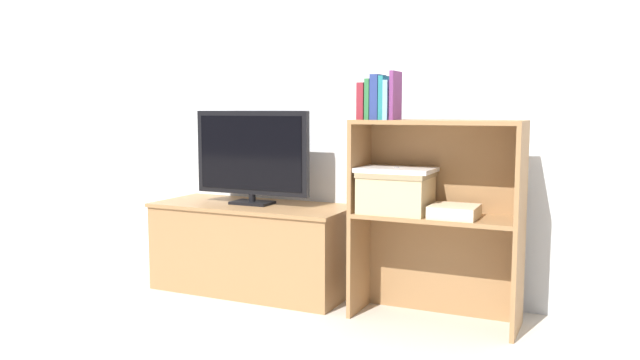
% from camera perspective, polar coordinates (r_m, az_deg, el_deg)
% --- Properties ---
extents(ground_plane, '(16.00, 16.00, 0.00)m').
position_cam_1_polar(ground_plane, '(3.12, -1.15, -12.03)').
color(ground_plane, '#BCB2A3').
extents(wall_back, '(10.00, 0.05, 2.40)m').
position_cam_1_polar(wall_back, '(3.40, 2.40, 9.99)').
color(wall_back, silver).
rests_on(wall_back, ground_plane).
extents(tv_stand, '(1.09, 0.46, 0.48)m').
position_cam_1_polar(tv_stand, '(3.45, -6.16, -6.13)').
color(tv_stand, olive).
rests_on(tv_stand, ground_plane).
extents(tv, '(0.68, 0.14, 0.50)m').
position_cam_1_polar(tv, '(3.38, -6.27, 2.30)').
color(tv, black).
rests_on(tv, tv_stand).
extents(bookshelf_lower_tier, '(0.77, 0.29, 0.51)m').
position_cam_1_polar(bookshelf_lower_tier, '(3.03, 10.72, -6.62)').
color(bookshelf_lower_tier, olive).
rests_on(bookshelf_lower_tier, ground_plane).
extents(bookshelf_upper_tier, '(0.77, 0.29, 0.44)m').
position_cam_1_polar(bookshelf_upper_tier, '(2.95, 10.91, 2.27)').
color(bookshelf_upper_tier, olive).
rests_on(bookshelf_upper_tier, bookshelf_lower_tier).
extents(book_maroon, '(0.03, 0.13, 0.17)m').
position_cam_1_polar(book_maroon, '(2.95, 4.10, 7.19)').
color(book_maroon, maroon).
rests_on(book_maroon, bookshelf_upper_tier).
extents(book_forest, '(0.02, 0.12, 0.19)m').
position_cam_1_polar(book_forest, '(2.94, 4.67, 7.36)').
color(book_forest, '#286638').
rests_on(book_forest, bookshelf_upper_tier).
extents(book_navy, '(0.04, 0.12, 0.21)m').
position_cam_1_polar(book_navy, '(2.93, 5.31, 7.54)').
color(book_navy, navy).
rests_on(book_navy, bookshelf_upper_tier).
extents(book_teal, '(0.02, 0.13, 0.20)m').
position_cam_1_polar(book_teal, '(2.92, 5.95, 7.47)').
color(book_teal, '#1E7075').
rests_on(book_teal, bookshelf_upper_tier).
extents(book_skyblue, '(0.02, 0.15, 0.18)m').
position_cam_1_polar(book_skyblue, '(2.91, 6.43, 7.26)').
color(book_skyblue, '#709ECC').
rests_on(book_skyblue, bookshelf_upper_tier).
extents(book_plum, '(0.02, 0.13, 0.22)m').
position_cam_1_polar(book_plum, '(2.90, 6.93, 7.67)').
color(book_plum, '#6B2D66').
rests_on(book_plum, bookshelf_upper_tier).
extents(storage_basket_left, '(0.32, 0.26, 0.19)m').
position_cam_1_polar(storage_basket_left, '(2.96, 6.97, -0.94)').
color(storage_basket_left, tan).
rests_on(storage_basket_left, bookshelf_lower_tier).
extents(laptop, '(0.35, 0.24, 0.02)m').
position_cam_1_polar(laptop, '(2.94, 6.99, 0.94)').
color(laptop, white).
rests_on(laptop, storage_basket_left).
extents(magazine_stack, '(0.21, 0.20, 0.06)m').
position_cam_1_polar(magazine_stack, '(2.87, 12.19, -2.83)').
color(magazine_stack, beige).
rests_on(magazine_stack, bookshelf_lower_tier).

